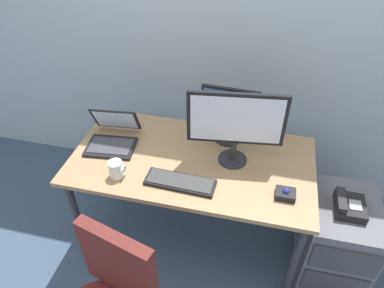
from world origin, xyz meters
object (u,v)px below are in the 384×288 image
object	(u,v)px
trackball_mouse	(285,194)
keyboard	(180,182)
file_cabinet	(335,238)
laptop	(113,137)
monitor_main	(236,123)
desk_phone	(349,206)
coffee_mug	(116,169)
monitor_side	(229,112)

from	to	relation	value
trackball_mouse	keyboard	bearing A→B (deg)	-176.35
file_cabinet	laptop	size ratio (longest dim) A/B	1.68
monitor_main	keyboard	xyz separation A→B (m)	(-0.27, -0.27, -0.28)
file_cabinet	keyboard	distance (m)	1.11
desk_phone	coffee_mug	xyz separation A→B (m)	(-1.36, -0.19, 0.17)
monitor_side	keyboard	bearing A→B (deg)	-112.62
file_cabinet	trackball_mouse	size ratio (longest dim) A/B	5.43
keyboard	trackball_mouse	world-z (taller)	trackball_mouse
trackball_mouse	monitor_main	bearing A→B (deg)	144.53
monitor_main	trackball_mouse	world-z (taller)	monitor_main
file_cabinet	desk_phone	bearing A→B (deg)	-116.78
file_cabinet	desk_phone	size ratio (longest dim) A/B	2.99
desk_phone	trackball_mouse	size ratio (longest dim) A/B	1.82
file_cabinet	coffee_mug	bearing A→B (deg)	-171.36
monitor_side	coffee_mug	bearing A→B (deg)	-138.78
coffee_mug	file_cabinet	bearing A→B (deg)	8.64
keyboard	trackball_mouse	distance (m)	0.60
laptop	coffee_mug	size ratio (longest dim) A/B	3.25
file_cabinet	monitor_side	xyz separation A→B (m)	(-0.79, 0.30, 0.67)
desk_phone	keyboard	xyz separation A→B (m)	(-0.98, -0.17, 0.13)
monitor_side	keyboard	xyz separation A→B (m)	(-0.20, -0.48, -0.21)
trackball_mouse	coffee_mug	xyz separation A→B (m)	(-0.97, -0.06, 0.03)
file_cabinet	desk_phone	xyz separation A→B (m)	(-0.01, -0.02, 0.33)
laptop	coffee_mug	world-z (taller)	laptop
trackball_mouse	file_cabinet	bearing A→B (deg)	20.14
monitor_side	file_cabinet	bearing A→B (deg)	-20.88
monitor_main	coffee_mug	size ratio (longest dim) A/B	5.18
file_cabinet	coffee_mug	distance (m)	1.48
monitor_main	keyboard	bearing A→B (deg)	-134.21
keyboard	laptop	size ratio (longest dim) A/B	1.17
file_cabinet	monitor_main	size ratio (longest dim) A/B	1.05
trackball_mouse	coffee_mug	size ratio (longest dim) A/B	1.00
monitor_main	trackball_mouse	size ratio (longest dim) A/B	5.15
monitor_main	coffee_mug	bearing A→B (deg)	-155.18
monitor_side	laptop	world-z (taller)	monitor_side
laptop	trackball_mouse	size ratio (longest dim) A/B	3.23
laptop	file_cabinet	bearing A→B (deg)	-3.15
desk_phone	keyboard	world-z (taller)	keyboard
monitor_side	trackball_mouse	xyz separation A→B (m)	(0.39, -0.45, -0.20)
monitor_main	monitor_side	xyz separation A→B (m)	(-0.06, 0.21, -0.07)
monitor_main	laptop	distance (m)	0.83
desk_phone	monitor_main	world-z (taller)	monitor_main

